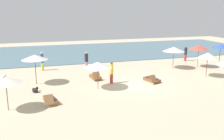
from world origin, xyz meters
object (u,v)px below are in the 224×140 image
(lounger_1, at_px, (152,80))
(umbrella_2, at_px, (199,47))
(umbrella_1, at_px, (208,55))
(person_1, at_px, (42,61))
(umbrella_0, at_px, (98,65))
(person_0, at_px, (186,53))
(surfboard, at_px, (1,77))
(umbrella_4, at_px, (174,49))
(umbrella_6, at_px, (221,46))
(umbrella_3, at_px, (6,80))
(person_2, at_px, (86,60))
(dog, at_px, (35,90))
(person_3, at_px, (111,72))
(lounger_0, at_px, (51,100))
(lounger_2, at_px, (95,77))
(umbrella_8, at_px, (35,57))

(lounger_1, bearing_deg, umbrella_2, 27.02)
(umbrella_1, distance_m, person_1, 15.16)
(umbrella_0, relative_size, lounger_1, 1.18)
(person_0, distance_m, surfboard, 19.43)
(lounger_1, bearing_deg, person_1, 140.55)
(umbrella_4, bearing_deg, umbrella_1, -74.38)
(umbrella_4, distance_m, umbrella_6, 5.29)
(umbrella_4, distance_m, surfboard, 16.15)
(umbrella_3, xyz_separation_m, person_1, (2.42, 9.80, -0.89))
(umbrella_1, height_order, umbrella_2, umbrella_2)
(person_2, bearing_deg, lounger_1, -56.31)
(umbrella_4, height_order, surfboard, umbrella_4)
(umbrella_0, height_order, person_0, umbrella_0)
(umbrella_0, height_order, dog, umbrella_0)
(umbrella_1, bearing_deg, person_3, 175.97)
(umbrella_2, relative_size, person_0, 1.33)
(person_1, bearing_deg, person_0, -0.22)
(umbrella_6, bearing_deg, lounger_1, -159.80)
(lounger_0, relative_size, person_3, 0.97)
(umbrella_2, xyz_separation_m, lounger_0, (-15.04, -5.93, -1.90))
(umbrella_2, distance_m, person_1, 15.49)
(lounger_0, bearing_deg, person_0, 30.36)
(umbrella_2, distance_m, umbrella_3, 18.65)
(lounger_2, relative_size, person_0, 0.98)
(umbrella_0, distance_m, umbrella_3, 6.58)
(umbrella_4, height_order, umbrella_8, umbrella_8)
(umbrella_0, xyz_separation_m, umbrella_4, (8.79, 4.22, 0.13))
(umbrella_6, bearing_deg, umbrella_2, -179.80)
(dog, distance_m, surfboard, 5.72)
(person_1, bearing_deg, person_3, -51.14)
(lounger_1, height_order, dog, lounger_1)
(umbrella_4, bearing_deg, person_1, 166.27)
(lounger_0, bearing_deg, person_3, 31.55)
(umbrella_3, xyz_separation_m, umbrella_8, (1.72, 5.19, 0.32))
(umbrella_1, bearing_deg, umbrella_4, 105.62)
(umbrella_0, relative_size, umbrella_6, 0.93)
(person_2, bearing_deg, umbrella_3, -125.85)
(person_2, xyz_separation_m, dog, (-5.03, -6.11, -0.69))
(umbrella_0, bearing_deg, dog, 173.83)
(umbrella_3, relative_size, umbrella_4, 0.92)
(umbrella_0, xyz_separation_m, person_0, (12.15, 7.20, -0.93))
(umbrella_4, height_order, lounger_1, umbrella_4)
(umbrella_4, relative_size, dog, 3.18)
(umbrella_0, xyz_separation_m, person_2, (0.54, 6.60, -0.95))
(umbrella_2, bearing_deg, person_1, 167.42)
(umbrella_8, distance_m, person_3, 6.07)
(lounger_0, xyz_separation_m, person_3, (4.99, 3.06, 0.74))
(lounger_0, bearing_deg, lounger_2, 49.11)
(umbrella_3, bearing_deg, lounger_2, 38.60)
(umbrella_4, bearing_deg, person_3, -156.73)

